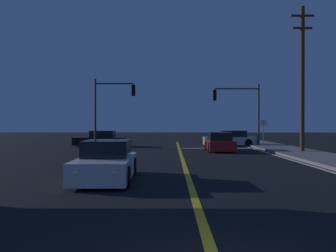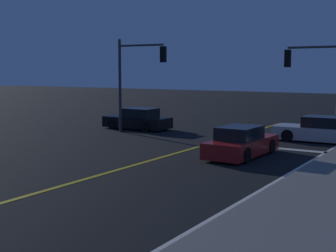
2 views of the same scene
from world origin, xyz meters
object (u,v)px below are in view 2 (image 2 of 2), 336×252
at_px(car_lead_oncoming_silver, 320,131).
at_px(car_far_approaching_red, 241,143).
at_px(traffic_signal_near_right, 332,74).
at_px(traffic_signal_far_left, 136,71).
at_px(car_distant_tail_black, 138,120).

xyz_separation_m(car_lead_oncoming_silver, car_far_approaching_red, (-1.80, -6.21, -0.00)).
bearing_deg(traffic_signal_near_right, traffic_signal_far_left, 7.30).
bearing_deg(car_distant_tail_black, traffic_signal_far_left, -146.07).
bearing_deg(car_distant_tail_black, traffic_signal_near_right, -90.24).
bearing_deg(traffic_signal_near_right, car_distant_tail_black, -1.43).
relative_size(car_far_approaching_red, traffic_signal_far_left, 0.81).
bearing_deg(car_lead_oncoming_silver, car_distant_tail_black, 92.27).
relative_size(car_distant_tail_black, traffic_signal_near_right, 0.83).
bearing_deg(traffic_signal_far_left, car_lead_oncoming_silver, 13.40).
height_order(car_lead_oncoming_silver, traffic_signal_near_right, traffic_signal_near_right).
relative_size(car_lead_oncoming_silver, car_far_approaching_red, 1.02).
xyz_separation_m(traffic_signal_near_right, traffic_signal_far_left, (-10.93, -1.40, 0.15)).
bearing_deg(car_far_approaching_red, car_distant_tail_black, 150.97).
distance_m(traffic_signal_near_right, traffic_signal_far_left, 11.02).
distance_m(car_distant_tail_black, traffic_signal_near_right, 12.38).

